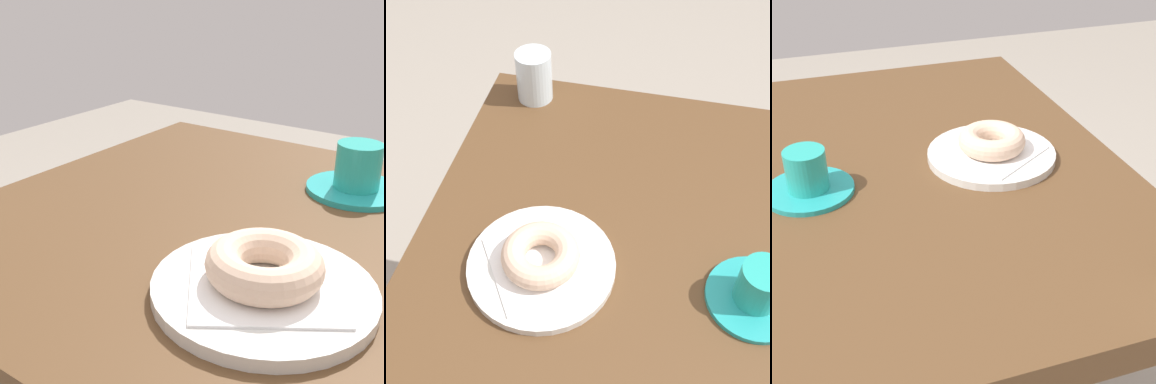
# 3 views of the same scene
# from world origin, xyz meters

# --- Properties ---
(table) EXTENTS (1.01, 0.74, 0.76)m
(table) POSITION_xyz_m (0.00, 0.00, 0.69)
(table) COLOR brown
(table) RESTS_ON ground_plane
(plate_sugar_ring) EXTENTS (0.24, 0.24, 0.01)m
(plate_sugar_ring) POSITION_xyz_m (0.02, 0.14, 0.77)
(plate_sugar_ring) COLOR silver
(plate_sugar_ring) RESTS_ON table
(napkin_sugar_ring) EXTENTS (0.21, 0.21, 0.00)m
(napkin_sugar_ring) POSITION_xyz_m (0.02, 0.14, 0.78)
(napkin_sugar_ring) COLOR white
(napkin_sugar_ring) RESTS_ON plate_sugar_ring
(donut_sugar_ring) EXTENTS (0.12, 0.12, 0.04)m
(donut_sugar_ring) POSITION_xyz_m (0.02, 0.14, 0.80)
(donut_sugar_ring) COLOR beige
(donut_sugar_ring) RESTS_ON napkin_sugar_ring
(coffee_cup) EXTENTS (0.15, 0.15, 0.08)m
(coffee_cup) POSITION_xyz_m (0.04, -0.19, 0.79)
(coffee_cup) COLOR teal
(coffee_cup) RESTS_ON table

